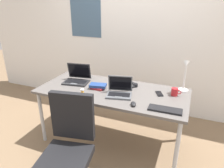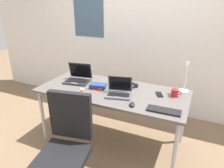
{
  "view_description": "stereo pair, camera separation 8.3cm",
  "coord_description": "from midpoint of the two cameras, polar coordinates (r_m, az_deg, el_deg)",
  "views": [
    {
      "loc": [
        0.86,
        -2.11,
        1.75
      ],
      "look_at": [
        0.0,
        0.0,
        0.82
      ],
      "focal_mm": 32.84,
      "sensor_mm": 36.0,
      "label": 1
    },
    {
      "loc": [
        0.94,
        -2.07,
        1.75
      ],
      "look_at": [
        0.0,
        0.0,
        0.82
      ],
      "focal_mm": 32.84,
      "sensor_mm": 36.0,
      "label": 2
    }
  ],
  "objects": [
    {
      "name": "desk_lamp",
      "position": [
        2.5,
        18.73,
        2.07
      ],
      "size": [
        0.12,
        0.18,
        0.4
      ],
      "color": "white",
      "rests_on": "desk"
    },
    {
      "name": "computer_mouse",
      "position": [
        2.14,
        4.85,
        -5.56
      ],
      "size": [
        0.09,
        0.11,
        0.03
      ],
      "primitive_type": "ellipsoid",
      "rotation": [
        0.0,
        0.0,
        0.37
      ],
      "color": "black",
      "rests_on": "desk"
    },
    {
      "name": "coffee_mug",
      "position": [
        2.43,
        16.14,
        -2.12
      ],
      "size": [
        0.11,
        0.08,
        0.09
      ],
      "color": "#B21E23",
      "rests_on": "desk"
    },
    {
      "name": "cell_phone",
      "position": [
        2.44,
        12.09,
        -2.66
      ],
      "size": [
        0.11,
        0.15,
        0.01
      ],
      "primitive_type": "cube",
      "rotation": [
        0.0,
        0.0,
        0.42
      ],
      "color": "black",
      "rests_on": "desk"
    },
    {
      "name": "laptop_center",
      "position": [
        2.77,
        -10.56,
        1.49
      ],
      "size": [
        0.36,
        0.32,
        0.24
      ],
      "color": "#232326",
      "rests_on": "desk"
    },
    {
      "name": "external_keyboard",
      "position": [
        2.1,
        13.47,
        -6.95
      ],
      "size": [
        0.33,
        0.13,
        0.02
      ],
      "primitive_type": "cube",
      "rotation": [
        0.0,
        0.0,
        0.03
      ],
      "color": "black",
      "rests_on": "desk"
    },
    {
      "name": "ground_plane",
      "position": [
        2.87,
        -0.86,
        -15.32
      ],
      "size": [
        12.0,
        12.0,
        0.0
      ],
      "primitive_type": "plane",
      "color": "#7A6047"
    },
    {
      "name": "book_stack",
      "position": [
        2.53,
        -4.87,
        -0.62
      ],
      "size": [
        0.22,
        0.15,
        0.06
      ],
      "color": "maroon",
      "rests_on": "desk"
    },
    {
      "name": "office_chair",
      "position": [
        2.09,
        -13.23,
        -18.82
      ],
      "size": [
        0.52,
        0.57,
        0.97
      ],
      "color": "black",
      "rests_on": "ground_plane"
    },
    {
      "name": "desk",
      "position": [
        2.51,
        -0.95,
        -2.89
      ],
      "size": [
        1.8,
        0.8,
        0.74
      ],
      "color": "#595451",
      "rests_on": "ground_plane"
    },
    {
      "name": "headphones",
      "position": [
        2.62,
        4.0,
        -0.18
      ],
      "size": [
        0.21,
        0.18,
        0.04
      ],
      "color": "black",
      "rests_on": "desk"
    },
    {
      "name": "laptop_far_corner",
      "position": [
        2.35,
        1.06,
        -2.12
      ],
      "size": [
        0.32,
        0.28,
        0.21
      ],
      "color": "#515459",
      "rests_on": "desk"
    },
    {
      "name": "wall_back",
      "position": [
        3.35,
        6.62,
        14.38
      ],
      "size": [
        6.0,
        0.13,
        2.6
      ],
      "color": "silver",
      "rests_on": "ground_plane"
    },
    {
      "name": "pill_bottle",
      "position": [
        2.36,
        -9.25,
        -2.29
      ],
      "size": [
        0.04,
        0.04,
        0.08
      ],
      "color": "gold",
      "rests_on": "desk"
    }
  ]
}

